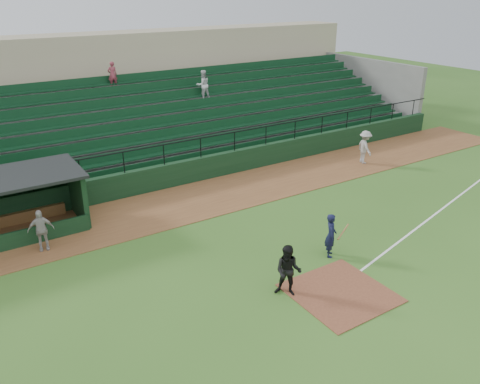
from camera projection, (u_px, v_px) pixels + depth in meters
ground at (319, 279)px, 16.39m from camera, size 90.00×90.00×0.00m
warning_track at (205, 198)px, 22.58m from camera, size 40.00×4.00×0.03m
home_plate_dirt at (340, 293)px, 15.61m from camera, size 3.00×3.00×0.03m
foul_line at (439, 211)px, 21.29m from camera, size 17.49×4.44×0.01m
stadium_structure at (134, 113)px, 28.23m from camera, size 38.00×13.08×6.40m
batter_at_plate at (331, 235)px, 17.48m from camera, size 1.14×0.73×1.67m
umpire at (288, 271)px, 15.21m from camera, size 1.07×1.08×1.75m
runner at (365, 147)px, 26.67m from camera, size 1.01×1.34×1.84m
dugout_player_a at (41, 230)px, 17.86m from camera, size 1.00×0.56×1.61m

